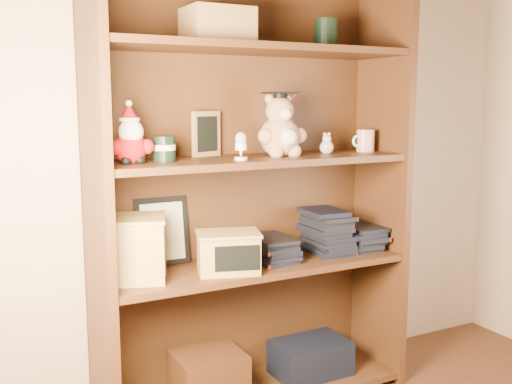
# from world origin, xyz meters

# --- Properties ---
(bookcase) EXTENTS (1.20, 0.35, 1.60)m
(bookcase) POSITION_xyz_m (0.11, 1.36, 0.78)
(bookcase) COLOR #4C2B15
(bookcase) RESTS_ON ground
(shelf_lower) EXTENTS (1.14, 0.33, 0.02)m
(shelf_lower) POSITION_xyz_m (0.11, 1.30, 0.54)
(shelf_lower) COLOR #4C2B15
(shelf_lower) RESTS_ON ground
(shelf_upper) EXTENTS (1.14, 0.33, 0.02)m
(shelf_upper) POSITION_xyz_m (0.11, 1.30, 0.94)
(shelf_upper) COLOR #4C2B15
(shelf_upper) RESTS_ON ground
(santa_plush) EXTENTS (0.15, 0.11, 0.21)m
(santa_plush) POSITION_xyz_m (-0.35, 1.30, 1.03)
(santa_plush) COLOR #A50F0F
(santa_plush) RESTS_ON shelf_upper
(teachers_tin) EXTENTS (0.08, 0.08, 0.09)m
(teachers_tin) POSITION_xyz_m (-0.24, 1.30, 0.99)
(teachers_tin) COLOR black
(teachers_tin) RESTS_ON shelf_upper
(chalkboard_plaque) EXTENTS (0.13, 0.09, 0.17)m
(chalkboard_plaque) POSITION_xyz_m (-0.03, 1.42, 1.03)
(chalkboard_plaque) COLOR #9E7547
(chalkboard_plaque) RESTS_ON shelf_upper
(egg_cup) EXTENTS (0.05, 0.05, 0.10)m
(egg_cup) POSITION_xyz_m (0.02, 1.23, 1.00)
(egg_cup) COLOR white
(egg_cup) RESTS_ON shelf_upper
(grad_teddy_bear) EXTENTS (0.20, 0.17, 0.24)m
(grad_teddy_bear) POSITION_xyz_m (0.21, 1.30, 1.04)
(grad_teddy_bear) COLOR tan
(grad_teddy_bear) RESTS_ON shelf_upper
(pink_figurine) EXTENTS (0.05, 0.05, 0.09)m
(pink_figurine) POSITION_xyz_m (0.43, 1.30, 0.98)
(pink_figurine) COLOR beige
(pink_figurine) RESTS_ON shelf_upper
(teacher_mug) EXTENTS (0.10, 0.07, 0.09)m
(teacher_mug) POSITION_xyz_m (0.61, 1.30, 0.99)
(teacher_mug) COLOR silver
(teacher_mug) RESTS_ON shelf_upper
(certificate_frame) EXTENTS (0.20, 0.05, 0.25)m
(certificate_frame) POSITION_xyz_m (-0.21, 1.44, 0.68)
(certificate_frame) COLOR black
(certificate_frame) RESTS_ON shelf_lower
(treats_box) EXTENTS (0.25, 0.25, 0.22)m
(treats_box) POSITION_xyz_m (-0.35, 1.30, 0.66)
(treats_box) COLOR tan
(treats_box) RESTS_ON shelf_lower
(pencils_box) EXTENTS (0.26, 0.22, 0.15)m
(pencils_box) POSITION_xyz_m (-0.03, 1.24, 0.62)
(pencils_box) COLOR tan
(pencils_box) RESTS_ON shelf_lower
(book_stack_left) EXTENTS (0.14, 0.20, 0.10)m
(book_stack_left) POSITION_xyz_m (0.19, 1.30, 0.60)
(book_stack_left) COLOR black
(book_stack_left) RESTS_ON shelf_lower
(book_stack_mid) EXTENTS (0.14, 0.20, 0.18)m
(book_stack_mid) POSITION_xyz_m (0.43, 1.30, 0.64)
(book_stack_mid) COLOR black
(book_stack_mid) RESTS_ON shelf_lower
(book_stack_right) EXTENTS (0.14, 0.20, 0.10)m
(book_stack_right) POSITION_xyz_m (0.59, 1.30, 0.60)
(book_stack_right) COLOR black
(book_stack_right) RESTS_ON shelf_lower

